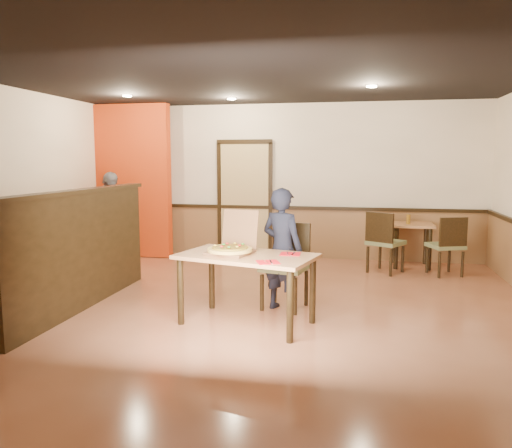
{
  "coord_description": "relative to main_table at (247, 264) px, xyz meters",
  "views": [
    {
      "loc": [
        1.23,
        -5.59,
        1.8
      ],
      "look_at": [
        0.11,
        0.0,
        1.06
      ],
      "focal_mm": 35.0,
      "sensor_mm": 36.0,
      "label": 1
    }
  ],
  "objects": [
    {
      "name": "red_accent_panel",
      "position": [
        -2.98,
        3.39,
        0.74
      ],
      "size": [
        1.6,
        0.2,
        2.78
      ],
      "primitive_type": "cube",
      "color": "#BC340D",
      "rests_on": "floor"
    },
    {
      "name": "passerby",
      "position": [
        -3.01,
        2.71,
        0.13
      ],
      "size": [
        0.7,
        1.01,
        1.59
      ],
      "primitive_type": "imported",
      "rotation": [
        0.0,
        0.0,
        1.2
      ],
      "color": "gray",
      "rests_on": "floor"
    },
    {
      "name": "pizza_box",
      "position": [
        -0.18,
        0.04,
        0.17
      ],
      "size": [
        0.53,
        0.59,
        0.46
      ],
      "rotation": [
        0.0,
        0.0,
        -0.22
      ],
      "color": "brown",
      "rests_on": "main_table"
    },
    {
      "name": "napkin_near",
      "position": [
        0.3,
        -0.37,
        0.11
      ],
      "size": [
        0.28,
        0.28,
        0.01
      ],
      "rotation": [
        0.0,
        0.0,
        0.38
      ],
      "color": "red",
      "rests_on": "main_table"
    },
    {
      "name": "side_table",
      "position": [
        2.08,
        3.44,
        -0.11
      ],
      "size": [
        0.69,
        0.69,
        0.73
      ],
      "rotation": [
        0.0,
        0.0,
        -0.01
      ],
      "color": "#AC7648",
      "rests_on": "floor"
    },
    {
      "name": "side_chair_left",
      "position": [
        1.59,
        2.83,
        -0.13
      ],
      "size": [
        0.67,
        0.67,
        0.98
      ],
      "rotation": [
        0.0,
        0.0,
        2.6
      ],
      "color": "#656D3F",
      "rests_on": "floor"
    },
    {
      "name": "spot_a",
      "position": [
        -2.38,
        2.19,
        2.12
      ],
      "size": [
        0.14,
        0.14,
        0.02
      ],
      "primitive_type": "cylinder",
      "color": "#FFE9B2",
      "rests_on": "ceiling"
    },
    {
      "name": "spot_c",
      "position": [
        1.32,
        1.89,
        2.12
      ],
      "size": [
        0.14,
        0.14,
        0.02
      ],
      "primitive_type": "cylinder",
      "color": "#FFE9B2",
      "rests_on": "ceiling"
    },
    {
      "name": "back_door",
      "position": [
        -0.88,
        3.85,
        0.39
      ],
      "size": [
        0.9,
        0.06,
        2.1
      ],
      "primitive_type": "cube",
      "color": "tan",
      "rests_on": "wall_back"
    },
    {
      "name": "ceiling",
      "position": [
        -0.08,
        0.39,
        2.14
      ],
      "size": [
        7.0,
        7.0,
        0.0
      ],
      "primitive_type": "plane",
      "rotation": [
        3.14,
        0.0,
        0.0
      ],
      "color": "black",
      "rests_on": "wall_back"
    },
    {
      "name": "main_table",
      "position": [
        0.0,
        0.0,
        0.0
      ],
      "size": [
        1.6,
        1.16,
        0.77
      ],
      "rotation": [
        0.0,
        0.0,
        -0.25
      ],
      "color": "#AC7648",
      "rests_on": "floor"
    },
    {
      "name": "side_chair_right",
      "position": [
        2.56,
        2.83,
        -0.16
      ],
      "size": [
        0.59,
        0.59,
        0.93
      ],
      "rotation": [
        0.0,
        0.0,
        3.5
      ],
      "color": "#656D3F",
      "rests_on": "floor"
    },
    {
      "name": "condiment",
      "position": [
        2.01,
        3.35,
        0.15
      ],
      "size": [
        0.07,
        0.07,
        0.16
      ],
      "primitive_type": "cylinder",
      "color": "#8B6119",
      "rests_on": "side_table"
    },
    {
      "name": "spot_b",
      "position": [
        -0.88,
        2.89,
        2.12
      ],
      "size": [
        0.14,
        0.14,
        0.02
      ],
      "primitive_type": "cylinder",
      "color": "#FFE9B2",
      "rests_on": "ceiling"
    },
    {
      "name": "wall_back",
      "position": [
        -0.08,
        3.89,
        0.74
      ],
      "size": [
        7.0,
        0.0,
        7.0
      ],
      "primitive_type": "plane",
      "rotation": [
        1.57,
        0.0,
        0.0
      ],
      "color": "#FFEDC7",
      "rests_on": "floor"
    },
    {
      "name": "booth_partition",
      "position": [
        -2.08,
        0.19,
        0.07
      ],
      "size": [
        0.2,
        3.1,
        1.44
      ],
      "color": "black",
      "rests_on": "floor"
    },
    {
      "name": "floor",
      "position": [
        -0.08,
        0.39,
        -0.66
      ],
      "size": [
        7.0,
        7.0,
        0.0
      ],
      "primitive_type": "plane",
      "color": "#B36945",
      "rests_on": "ground"
    },
    {
      "name": "wainscot_back",
      "position": [
        -0.08,
        3.86,
        -0.21
      ],
      "size": [
        7.0,
        0.04,
        0.9
      ],
      "primitive_type": "cube",
      "color": "brown",
      "rests_on": "floor"
    },
    {
      "name": "pizza",
      "position": [
        -0.19,
        -0.0,
        0.16
      ],
      "size": [
        0.56,
        0.56,
        0.03
      ],
      "primitive_type": "cylinder",
      "rotation": [
        0.0,
        0.0,
        0.16
      ],
      "color": "#F3C958",
      "rests_on": "pizza_box"
    },
    {
      "name": "napkin_far",
      "position": [
        0.46,
        0.11,
        0.11
      ],
      "size": [
        0.23,
        0.23,
        0.01
      ],
      "rotation": [
        0.0,
        0.0,
        0.04
      ],
      "color": "red",
      "rests_on": "main_table"
    },
    {
      "name": "chair_rail_back",
      "position": [
        -0.08,
        3.84,
        0.26
      ],
      "size": [
        7.0,
        0.06,
        0.06
      ],
      "primitive_type": "cube",
      "color": "black",
      "rests_on": "wall_back"
    },
    {
      "name": "diner_chair",
      "position": [
        0.34,
        0.74,
        -0.11
      ],
      "size": [
        0.6,
        0.6,
        1.02
      ],
      "rotation": [
        0.0,
        0.0,
        -0.22
      ],
      "color": "#656D3F",
      "rests_on": "floor"
    },
    {
      "name": "diner",
      "position": [
        0.3,
        0.58,
        0.07
      ],
      "size": [
        0.64,
        0.55,
        1.47
      ],
      "primitive_type": "imported",
      "rotation": [
        0.0,
        0.0,
        2.7
      ],
      "color": "black",
      "rests_on": "floor"
    }
  ]
}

